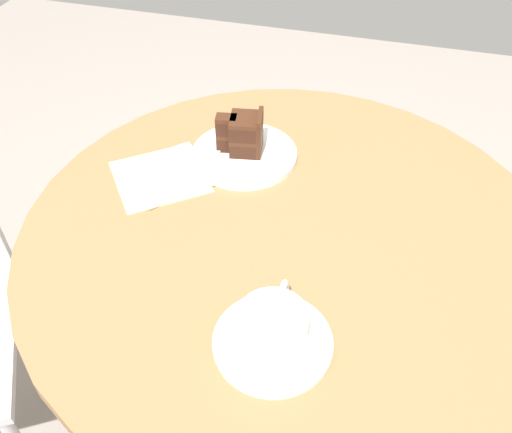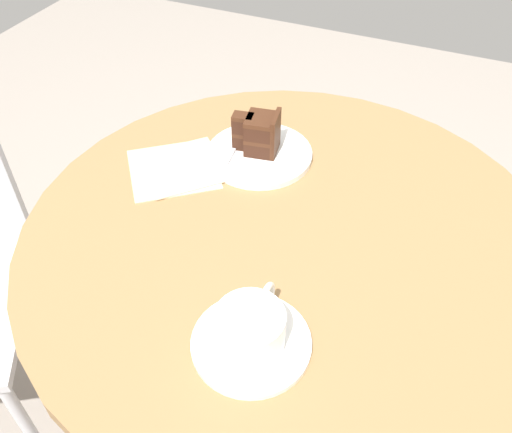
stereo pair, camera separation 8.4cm
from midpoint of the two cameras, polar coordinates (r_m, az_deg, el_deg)
name	(u,v)px [view 1 (the left image)]	position (r m, az deg, el deg)	size (l,w,h in m)	color
ground_plane	(276,422)	(1.45, 0.38, -20.93)	(4.40, 4.40, 0.01)	gray
cafe_table	(285,269)	(0.96, 0.54, -5.64)	(0.87, 0.87, 0.68)	olive
saucer	(273,342)	(0.73, -1.59, -13.28)	(0.16, 0.16, 0.01)	white
coffee_cup	(273,327)	(0.70, -1.68, -11.76)	(0.12, 0.09, 0.06)	white
teaspoon	(302,354)	(0.72, 1.39, -14.47)	(0.10, 0.03, 0.00)	silver
cake_plate	(244,155)	(1.02, -3.62, 6.43)	(0.20, 0.20, 0.01)	white
cake_slice	(244,134)	(1.00, -3.75, 8.57)	(0.07, 0.09, 0.08)	#381E14
fork	(223,138)	(1.05, -5.79, 8.17)	(0.15, 0.03, 0.00)	silver
napkin	(165,175)	(1.00, -12.01, 4.16)	(0.22, 0.22, 0.00)	beige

